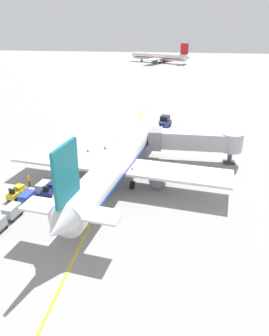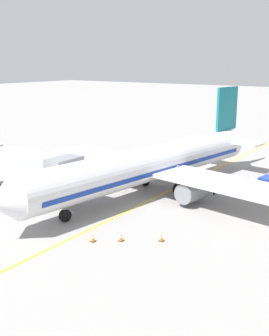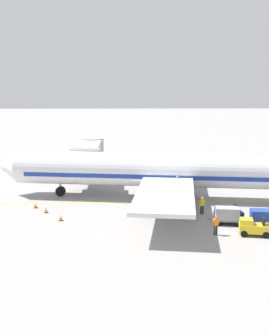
% 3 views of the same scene
% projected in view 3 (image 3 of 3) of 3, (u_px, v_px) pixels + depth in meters
% --- Properties ---
extents(ground_plane, '(400.00, 400.00, 0.00)m').
position_uv_depth(ground_plane, '(142.00, 202.00, 46.10)').
color(ground_plane, gray).
extents(gate_lead_in_line, '(0.24, 80.00, 0.01)m').
position_uv_depth(gate_lead_in_line, '(142.00, 202.00, 46.10)').
color(gate_lead_in_line, gold).
rests_on(gate_lead_in_line, ground).
extents(parked_airliner, '(30.44, 37.30, 10.63)m').
position_uv_depth(parked_airliner, '(162.00, 171.00, 46.88)').
color(parked_airliner, silver).
rests_on(parked_airliner, ground).
extents(jet_bridge, '(14.41, 3.50, 4.98)m').
position_uv_depth(jet_bridge, '(89.00, 154.00, 56.67)').
color(jet_bridge, '#A8AAAF').
rests_on(jet_bridge, ground).
extents(baggage_tug_lead, '(1.71, 2.69, 1.62)m').
position_uv_depth(baggage_tug_lead, '(253.00, 227.00, 35.69)').
color(baggage_tug_lead, gold).
rests_on(baggage_tug_lead, ground).
extents(baggage_tug_trailing, '(1.48, 2.60, 1.62)m').
position_uv_depth(baggage_tug_trailing, '(228.00, 214.00, 39.25)').
color(baggage_tug_trailing, navy).
rests_on(baggage_tug_trailing, ground).
extents(baggage_cart_front, '(1.59, 2.97, 1.58)m').
position_uv_depth(baggage_cart_front, '(227.00, 214.00, 38.51)').
color(baggage_cart_front, '#4C4C51').
rests_on(baggage_cart_front, ground).
extents(baggage_cart_second_in_train, '(1.59, 2.97, 1.58)m').
position_uv_depth(baggage_cart_second_in_train, '(263.00, 217.00, 37.73)').
color(baggage_cart_second_in_train, '#4C4C51').
rests_on(baggage_cart_second_in_train, ground).
extents(ground_crew_wing_walker, '(0.33, 0.72, 1.69)m').
position_uv_depth(ground_crew_wing_walker, '(216.00, 224.00, 35.76)').
color(ground_crew_wing_walker, '#232328').
rests_on(ground_crew_wing_walker, ground).
extents(ground_crew_loader, '(0.28, 0.73, 1.69)m').
position_uv_depth(ground_crew_loader, '(202.00, 205.00, 41.66)').
color(ground_crew_loader, '#232328').
rests_on(ground_crew_loader, ground).
extents(safety_cone_nose_left, '(0.36, 0.36, 0.59)m').
position_uv_depth(safety_cone_nose_left, '(61.00, 218.00, 39.72)').
color(safety_cone_nose_left, black).
rests_on(safety_cone_nose_left, ground).
extents(safety_cone_nose_right, '(0.36, 0.36, 0.59)m').
position_uv_depth(safety_cone_nose_right, '(35.00, 205.00, 43.92)').
color(safety_cone_nose_right, black).
rests_on(safety_cone_nose_right, ground).
extents(safety_cone_wing_tip, '(0.36, 0.36, 0.59)m').
position_uv_depth(safety_cone_wing_tip, '(46.00, 210.00, 42.24)').
color(safety_cone_wing_tip, black).
rests_on(safety_cone_wing_tip, ground).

